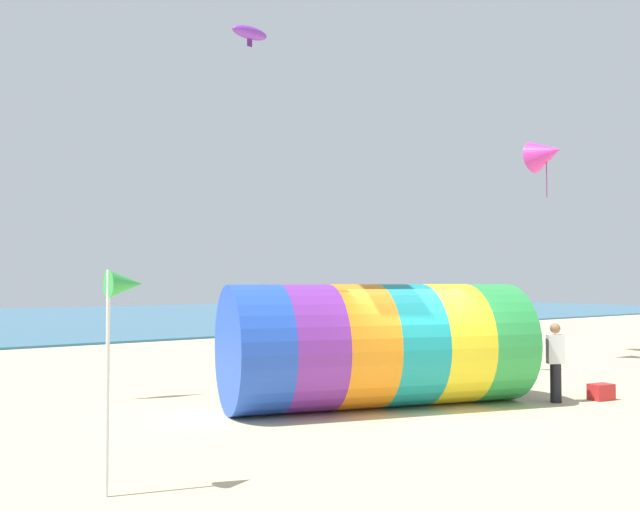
{
  "coord_description": "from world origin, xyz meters",
  "views": [
    {
      "loc": [
        -10.41,
        -10.02,
        2.69
      ],
      "look_at": [
        -0.26,
        3.34,
        3.27
      ],
      "focal_mm": 40.0,
      "sensor_mm": 36.0,
      "label": 1
    }
  ],
  "objects": [
    {
      "name": "beach_flag",
      "position": [
        -6.94,
        -1.32,
        2.51
      ],
      "size": [
        0.47,
        0.36,
        2.82
      ],
      "color": "silver",
      "rests_on": "ground"
    },
    {
      "name": "kite_handler",
      "position": [
        3.22,
        -0.63,
        0.89
      ],
      "size": [
        0.42,
        0.39,
        1.74
      ],
      "color": "black",
      "rests_on": "ground"
    },
    {
      "name": "giant_inflatable_tube",
      "position": [
        -0.24,
        1.34,
        1.3
      ],
      "size": [
        6.96,
        4.48,
        2.6
      ],
      "color": "blue",
      "rests_on": "ground"
    },
    {
      "name": "kite_purple_parafoil",
      "position": [
        3.11,
        12.04,
        11.74
      ],
      "size": [
        1.52,
        0.74,
        0.82
      ],
      "color": "purple"
    },
    {
      "name": "ground_plane",
      "position": [
        0.0,
        0.0,
        0.0
      ],
      "size": [
        120.0,
        120.0,
        0.0
      ],
      "primitive_type": "plane",
      "color": "#CCBA8C"
    },
    {
      "name": "cooler_box",
      "position": [
        4.32,
        -1.05,
        0.18
      ],
      "size": [
        0.58,
        0.45,
        0.36
      ],
      "primitive_type": "cube",
      "rotation": [
        0.0,
        0.0,
        2.95
      ],
      "color": "red",
      "rests_on": "ground"
    },
    {
      "name": "bystander_near_water",
      "position": [
        2.84,
        6.54,
        0.86
      ],
      "size": [
        0.34,
        0.42,
        1.69
      ],
      "color": "#726651",
      "rests_on": "ground"
    },
    {
      "name": "kite_magenta_delta",
      "position": [
        9.71,
        4.09,
        6.88
      ],
      "size": [
        1.08,
        1.2,
        2.06
      ],
      "color": "#D1339E"
    }
  ]
}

